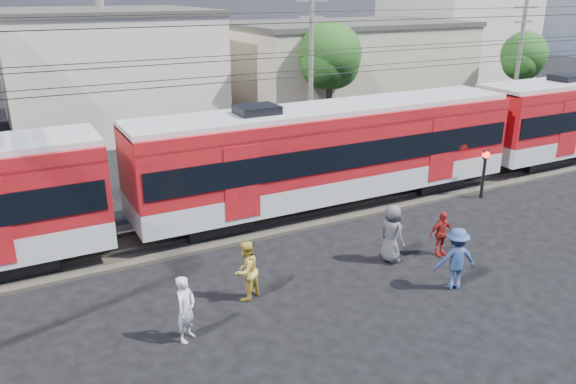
{
  "coord_description": "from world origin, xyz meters",
  "views": [
    {
      "loc": [
        -8.61,
        -10.22,
        8.4
      ],
      "look_at": [
        -0.6,
        5.0,
        2.18
      ],
      "focal_mm": 35.0,
      "sensor_mm": 36.0,
      "label": 1
    }
  ],
  "objects_px": {
    "pedestrian_a": "(186,309)",
    "car_silver": "(535,121)",
    "commuter_train": "(335,149)",
    "pedestrian_c": "(456,259)",
    "crossing_signal": "(485,165)"
  },
  "relations": [
    {
      "from": "pedestrian_a",
      "to": "crossing_signal",
      "type": "bearing_deg",
      "value": -24.13
    },
    {
      "from": "car_silver",
      "to": "crossing_signal",
      "type": "relative_size",
      "value": 1.77
    },
    {
      "from": "pedestrian_a",
      "to": "pedestrian_c",
      "type": "relative_size",
      "value": 0.93
    },
    {
      "from": "pedestrian_a",
      "to": "car_silver",
      "type": "distance_m",
      "value": 28.65
    },
    {
      "from": "commuter_train",
      "to": "pedestrian_a",
      "type": "distance_m",
      "value": 10.51
    },
    {
      "from": "commuter_train",
      "to": "car_silver",
      "type": "xyz_separation_m",
      "value": [
        18.0,
        5.08,
        -1.76
      ]
    },
    {
      "from": "pedestrian_c",
      "to": "crossing_signal",
      "type": "xyz_separation_m",
      "value": [
        6.5,
        5.23,
        0.51
      ]
    },
    {
      "from": "car_silver",
      "to": "crossing_signal",
      "type": "xyz_separation_m",
      "value": [
        -11.96,
        -7.25,
        0.83
      ]
    },
    {
      "from": "commuter_train",
      "to": "pedestrian_a",
      "type": "height_order",
      "value": "commuter_train"
    },
    {
      "from": "pedestrian_c",
      "to": "crossing_signal",
      "type": "distance_m",
      "value": 8.36
    },
    {
      "from": "pedestrian_a",
      "to": "commuter_train",
      "type": "bearing_deg",
      "value": -3.07
    },
    {
      "from": "commuter_train",
      "to": "car_silver",
      "type": "distance_m",
      "value": 18.79
    },
    {
      "from": "pedestrian_c",
      "to": "crossing_signal",
      "type": "relative_size",
      "value": 0.9
    },
    {
      "from": "pedestrian_c",
      "to": "car_silver",
      "type": "relative_size",
      "value": 0.51
    },
    {
      "from": "crossing_signal",
      "to": "commuter_train",
      "type": "bearing_deg",
      "value": 160.2
    }
  ]
}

